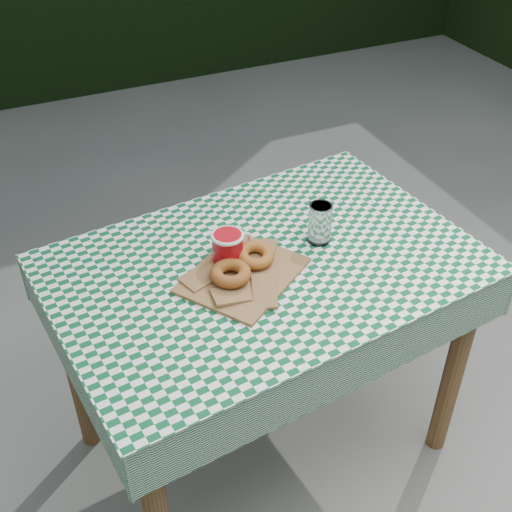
{
  "coord_description": "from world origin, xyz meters",
  "views": [
    {
      "loc": [
        -0.72,
        -1.38,
        1.83
      ],
      "look_at": [
        -0.16,
        -0.15,
        0.79
      ],
      "focal_mm": 46.15,
      "sensor_mm": 36.0,
      "label": 1
    }
  ],
  "objects_px": {
    "coffee_mug": "(228,249)",
    "table": "(264,362)",
    "paper_bag": "(243,274)",
    "drinking_glass": "(320,223)"
  },
  "relations": [
    {
      "from": "paper_bag",
      "to": "coffee_mug",
      "type": "distance_m",
      "value": 0.08
    },
    {
      "from": "table",
      "to": "paper_bag",
      "type": "relative_size",
      "value": 3.65
    },
    {
      "from": "table",
      "to": "coffee_mug",
      "type": "height_order",
      "value": "coffee_mug"
    },
    {
      "from": "drinking_glass",
      "to": "table",
      "type": "bearing_deg",
      "value": -171.02
    },
    {
      "from": "table",
      "to": "paper_bag",
      "type": "distance_m",
      "value": 0.4
    },
    {
      "from": "coffee_mug",
      "to": "drinking_glass",
      "type": "height_order",
      "value": "drinking_glass"
    },
    {
      "from": "paper_bag",
      "to": "drinking_glass",
      "type": "xyz_separation_m",
      "value": [
        0.25,
        0.06,
        0.05
      ]
    },
    {
      "from": "coffee_mug",
      "to": "table",
      "type": "bearing_deg",
      "value": -37.7
    },
    {
      "from": "table",
      "to": "paper_bag",
      "type": "xyz_separation_m",
      "value": [
        -0.08,
        -0.03,
        0.39
      ]
    },
    {
      "from": "drinking_glass",
      "to": "paper_bag",
      "type": "bearing_deg",
      "value": -166.86
    }
  ]
}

